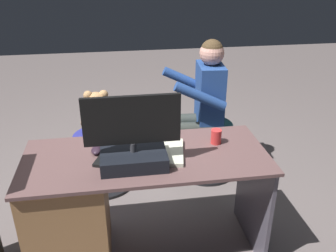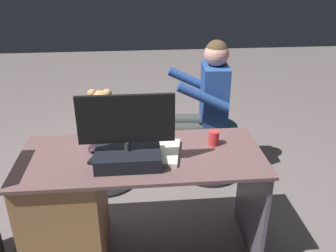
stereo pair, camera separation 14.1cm
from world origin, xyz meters
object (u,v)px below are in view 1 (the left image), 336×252
object	(u,v)px
cup	(216,137)
visitor_chair	(207,145)
tv_remote	(101,159)
person	(200,99)
office_chair_teddy	(101,156)
monitor	(133,145)
desk	(85,209)
computer_mouse	(96,150)
keyboard	(145,150)
teddy_bear	(98,115)

from	to	relation	value
cup	visitor_chair	xyz separation A→B (m)	(-0.17, -0.81, -0.51)
tv_remote	person	distance (m)	1.21
office_chair_teddy	monitor	bearing A→B (deg)	103.90
desk	tv_remote	size ratio (longest dim) A/B	9.53
tv_remote	computer_mouse	bearing A→B (deg)	-52.40
keyboard	computer_mouse	size ratio (longest dim) A/B	4.38
computer_mouse	visitor_chair	bearing A→B (deg)	-137.74
visitor_chair	desk	bearing A→B (deg)	41.89
desk	computer_mouse	distance (m)	0.38
desk	keyboard	bearing A→B (deg)	-172.54
computer_mouse	keyboard	bearing A→B (deg)	174.69
office_chair_teddy	visitor_chair	bearing A→B (deg)	-175.64
person	desk	bearing A→B (deg)	44.05
monitor	person	xyz separation A→B (m)	(-0.61, -0.97, -0.14)
desk	computer_mouse	bearing A→B (deg)	-141.77
monitor	office_chair_teddy	xyz separation A→B (m)	(0.22, -0.91, -0.57)
computer_mouse	tv_remote	size ratio (longest dim) A/B	0.64
monitor	person	world-z (taller)	person
monitor	keyboard	xyz separation A→B (m)	(-0.07, -0.13, -0.11)
computer_mouse	cup	world-z (taller)	cup
computer_mouse	tv_remote	world-z (taller)	computer_mouse
computer_mouse	teddy_bear	bearing A→B (deg)	-88.84
computer_mouse	visitor_chair	world-z (taller)	computer_mouse
computer_mouse	visitor_chair	distance (m)	1.31
monitor	office_chair_teddy	bearing A→B (deg)	-76.10
visitor_chair	teddy_bear	bearing A→B (deg)	3.54
computer_mouse	office_chair_teddy	world-z (taller)	computer_mouse
tv_remote	teddy_bear	world-z (taller)	teddy_bear
visitor_chair	office_chair_teddy	bearing A→B (deg)	4.36
tv_remote	office_chair_teddy	size ratio (longest dim) A/B	0.29
desk	office_chair_teddy	xyz separation A→B (m)	(-0.08, -0.83, -0.11)
visitor_chair	person	distance (m)	0.45
desk	tv_remote	distance (m)	0.37
office_chair_teddy	teddy_bear	world-z (taller)	teddy_bear
desk	teddy_bear	xyz separation A→B (m)	(-0.08, -0.84, 0.25)
keyboard	monitor	bearing A→B (deg)	60.27
keyboard	visitor_chair	bearing A→B (deg)	-126.18
desk	person	xyz separation A→B (m)	(-0.92, -0.89, 0.32)
cup	monitor	bearing A→B (deg)	17.89
keyboard	teddy_bear	bearing A→B (deg)	-69.25
computer_mouse	teddy_bear	distance (m)	0.77
monitor	person	distance (m)	1.16
computer_mouse	teddy_bear	size ratio (longest dim) A/B	0.25
desk	monitor	xyz separation A→B (m)	(-0.31, 0.08, 0.46)
tv_remote	monitor	bearing A→B (deg)	-178.06
keyboard	office_chair_teddy	bearing A→B (deg)	-68.93
desk	teddy_bear	size ratio (longest dim) A/B	3.73
cup	office_chair_teddy	world-z (taller)	cup
tv_remote	teddy_bear	bearing A→B (deg)	-65.98
desk	keyboard	xyz separation A→B (m)	(-0.38, -0.05, 0.35)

